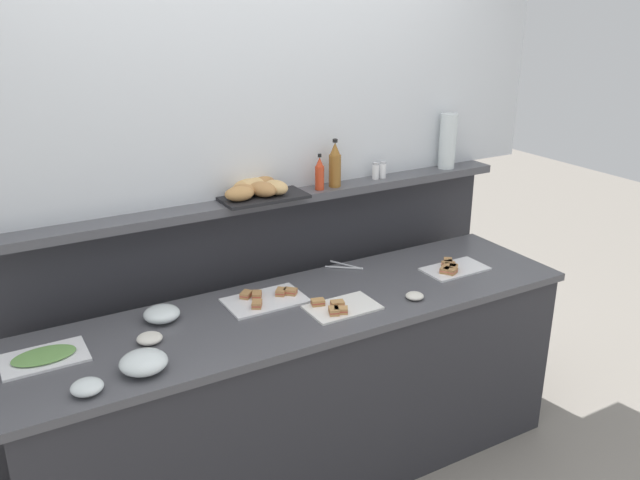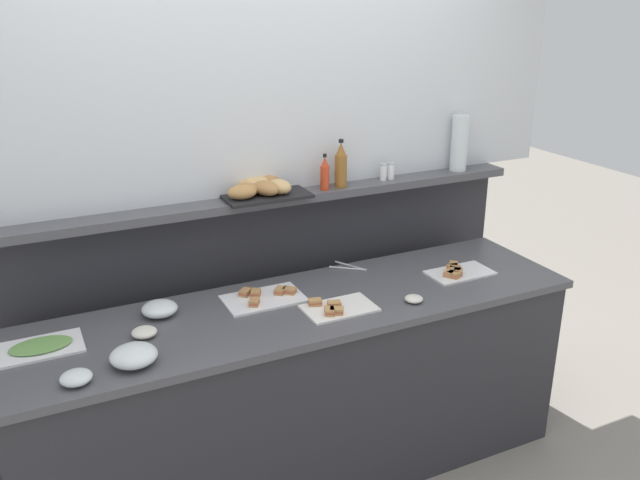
% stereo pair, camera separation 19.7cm
% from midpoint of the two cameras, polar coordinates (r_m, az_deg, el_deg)
% --- Properties ---
extents(ground_plane, '(12.00, 12.00, 0.00)m').
position_cam_midpoint_polar(ground_plane, '(3.81, -7.24, -14.17)').
color(ground_plane, gray).
extents(buffet_counter, '(2.51, 0.65, 0.89)m').
position_cam_midpoint_polar(buffet_counter, '(3.11, -3.17, -12.99)').
color(buffet_counter, '#2D2D33').
rests_on(buffet_counter, ground_plane).
extents(back_ledge_unit, '(2.73, 0.22, 1.26)m').
position_cam_midpoint_polar(back_ledge_unit, '(3.40, -7.09, -5.76)').
color(back_ledge_unit, '#2D2D33').
rests_on(back_ledge_unit, ground_plane).
extents(upper_wall_panel, '(3.33, 0.08, 1.34)m').
position_cam_midpoint_polar(upper_wall_panel, '(3.08, -8.34, 16.09)').
color(upper_wall_panel, silver).
rests_on(upper_wall_panel, back_ledge_unit).
extents(sandwich_platter_front, '(0.31, 0.18, 0.04)m').
position_cam_midpoint_polar(sandwich_platter_front, '(3.27, 9.66, -2.43)').
color(sandwich_platter_front, white).
rests_on(sandwich_platter_front, buffet_counter).
extents(sandwich_platter_side, '(0.31, 0.19, 0.04)m').
position_cam_midpoint_polar(sandwich_platter_side, '(2.84, -0.29, -5.84)').
color(sandwich_platter_side, white).
rests_on(sandwich_platter_side, buffet_counter).
extents(sandwich_platter_rear, '(0.35, 0.22, 0.04)m').
position_cam_midpoint_polar(sandwich_platter_rear, '(2.93, -6.64, -5.10)').
color(sandwich_platter_rear, white).
rests_on(sandwich_platter_rear, buffet_counter).
extents(cold_cuts_platter, '(0.30, 0.20, 0.02)m').
position_cam_midpoint_polar(cold_cuts_platter, '(2.72, -24.60, -9.17)').
color(cold_cuts_platter, white).
rests_on(cold_cuts_platter, buffet_counter).
extents(glass_bowl_large, '(0.11, 0.11, 0.04)m').
position_cam_midpoint_polar(glass_bowl_large, '(2.45, -21.63, -11.75)').
color(glass_bowl_large, silver).
rests_on(glass_bowl_large, buffet_counter).
extents(glass_bowl_medium, '(0.15, 0.15, 0.06)m').
position_cam_midpoint_polar(glass_bowl_medium, '(2.84, -15.41, -6.22)').
color(glass_bowl_medium, silver).
rests_on(glass_bowl_medium, buffet_counter).
extents(glass_bowl_small, '(0.17, 0.17, 0.07)m').
position_cam_midpoint_polar(glass_bowl_small, '(2.51, -17.15, -10.12)').
color(glass_bowl_small, silver).
rests_on(glass_bowl_small, buffet_counter).
extents(condiment_bowl_cream, '(0.08, 0.08, 0.03)m').
position_cam_midpoint_polar(condiment_bowl_cream, '(2.95, 6.25, -4.83)').
color(condiment_bowl_cream, silver).
rests_on(condiment_bowl_cream, buffet_counter).
extents(condiment_bowl_red, '(0.10, 0.10, 0.03)m').
position_cam_midpoint_polar(condiment_bowl_red, '(2.69, -16.51, -8.14)').
color(condiment_bowl_red, silver).
rests_on(condiment_bowl_red, buffet_counter).
extents(serving_tongs, '(0.15, 0.17, 0.01)m').
position_cam_midpoint_polar(serving_tongs, '(3.26, 0.53, -2.32)').
color(serving_tongs, '#B7BABF').
rests_on(serving_tongs, buffet_counter).
extents(vinegar_bottle_amber, '(0.06, 0.06, 0.24)m').
position_cam_midpoint_polar(vinegar_bottle_amber, '(3.24, -0.46, 6.40)').
color(vinegar_bottle_amber, '#8E5B23').
rests_on(vinegar_bottle_amber, back_ledge_unit).
extents(hot_sauce_bottle, '(0.04, 0.04, 0.18)m').
position_cam_midpoint_polar(hot_sauce_bottle, '(3.20, -1.81, 5.67)').
color(hot_sauce_bottle, red).
rests_on(hot_sauce_bottle, back_ledge_unit).
extents(salt_shaker, '(0.03, 0.03, 0.09)m').
position_cam_midpoint_polar(salt_shaker, '(3.39, 3.15, 5.94)').
color(salt_shaker, white).
rests_on(salt_shaker, back_ledge_unit).
extents(pepper_shaker, '(0.03, 0.03, 0.09)m').
position_cam_midpoint_polar(pepper_shaker, '(3.42, 3.77, 6.03)').
color(pepper_shaker, white).
rests_on(pepper_shaker, back_ledge_unit).
extents(bread_basket, '(0.40, 0.28, 0.08)m').
position_cam_midpoint_polar(bread_basket, '(3.10, -7.33, 4.36)').
color(bread_basket, black).
rests_on(bread_basket, back_ledge_unit).
extents(water_carafe, '(0.09, 0.09, 0.29)m').
position_cam_midpoint_polar(water_carafe, '(3.64, 9.39, 8.37)').
color(water_carafe, silver).
rests_on(water_carafe, back_ledge_unit).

